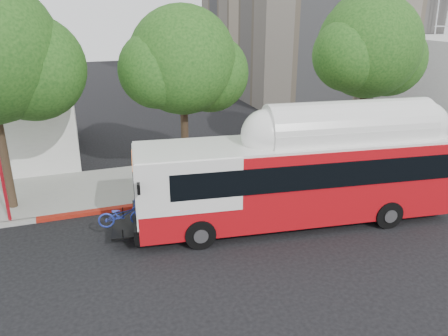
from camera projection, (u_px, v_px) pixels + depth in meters
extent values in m
plane|color=black|center=(249.00, 235.00, 17.24)|extent=(120.00, 120.00, 0.00)
cube|color=gray|center=(202.00, 176.00, 22.97)|extent=(60.00, 5.00, 0.15)
cube|color=gray|center=(218.00, 195.00, 20.66)|extent=(60.00, 0.30, 0.15)
cube|color=maroon|center=(155.00, 203.00, 19.75)|extent=(10.00, 0.32, 0.16)
cylinder|color=#2D2116|center=(2.00, 144.00, 18.30)|extent=(0.36, 0.36, 6.08)
sphere|color=#164012|center=(32.00, 68.00, 17.89)|extent=(4.35, 4.35, 4.35)
cylinder|color=#2D2116|center=(185.00, 131.00, 21.29)|extent=(0.36, 0.36, 5.44)
sphere|color=#164012|center=(182.00, 60.00, 20.10)|extent=(5.00, 5.00, 5.00)
sphere|color=#164012|center=(210.00, 73.00, 20.93)|extent=(3.75, 3.75, 3.75)
cylinder|color=#2D2116|center=(361.00, 113.00, 24.10)|extent=(0.36, 0.36, 5.76)
sphere|color=#164012|center=(369.00, 46.00, 22.84)|extent=(5.40, 5.40, 5.40)
sphere|color=#164012|center=(388.00, 59.00, 23.72)|extent=(4.05, 4.05, 4.05)
cube|color=#B70C13|center=(295.00, 180.00, 17.61)|extent=(12.87, 4.24, 3.05)
cube|color=black|center=(308.00, 164.00, 17.49)|extent=(11.63, 4.15, 1.00)
cube|color=white|center=(297.00, 142.00, 17.06)|extent=(12.86, 4.16, 0.11)
cube|color=white|center=(348.00, 133.00, 17.38)|extent=(6.94, 2.90, 0.58)
cube|color=black|center=(123.00, 227.00, 16.75)|extent=(1.06, 1.98, 0.06)
imported|color=#22339F|center=(122.00, 215.00, 16.57)|extent=(0.84, 1.87, 0.95)
cylinder|color=#B3131D|center=(1.00, 174.00, 17.39)|extent=(0.13, 0.13, 4.41)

